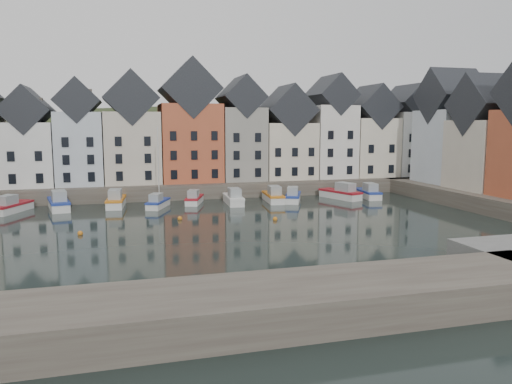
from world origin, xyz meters
name	(u,v)px	position (x,y,z in m)	size (l,w,h in m)	color
ground	(231,233)	(0.00, 0.00, 0.00)	(260.00, 260.00, 0.00)	black
far_quay	(189,186)	(0.00, 30.00, 1.00)	(90.00, 16.00, 2.00)	#494037
near_wall	(130,319)	(-10.00, -22.00, 1.00)	(50.00, 6.00, 2.00)	#494037
hillside	(173,261)	(0.02, 56.00, -17.96)	(153.60, 70.40, 64.00)	black
far_terrace	(211,134)	(3.21, 28.00, 8.88)	(72.37, 8.16, 17.78)	beige
right_terrace	(491,136)	(36.00, 8.07, 8.91)	(8.30, 24.25, 16.36)	silver
mooring_buoys	(183,223)	(-4.00, 5.33, 0.15)	(20.50, 5.50, 0.50)	orange
boat_a	(11,207)	(-22.72, 17.94, 0.71)	(4.19, 6.43, 2.37)	silver
boat_b	(59,203)	(-17.51, 18.65, 0.80)	(3.43, 7.25, 2.67)	silver
boat_c	(116,201)	(-10.74, 19.03, 0.76)	(2.66, 6.77, 2.54)	silver
boat_d	(158,203)	(-5.70, 16.78, 0.67)	(3.55, 5.60, 10.27)	silver
boat_e	(194,199)	(-0.81, 18.79, 0.62)	(3.28, 5.67, 2.08)	silver
boat_f	(234,199)	(4.14, 17.12, 0.71)	(2.26, 6.34, 2.40)	silver
boat_g	(273,196)	(9.74, 17.58, 0.73)	(2.60, 6.55, 2.45)	silver
boat_h	(293,197)	(12.36, 17.01, 0.68)	(4.02, 6.22, 2.29)	silver
boat_i	(341,193)	(19.75, 17.62, 0.77)	(4.21, 7.05, 2.59)	silver
boat_j	(368,193)	(23.83, 17.39, 0.72)	(2.73, 6.48, 2.41)	silver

